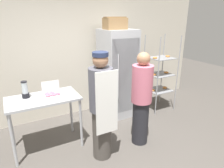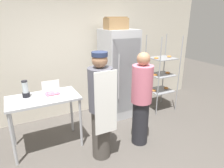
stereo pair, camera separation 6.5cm
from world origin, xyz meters
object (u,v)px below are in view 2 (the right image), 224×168
baking_rack (161,74)px  blender_pitcher (25,90)px  refrigerator (118,74)px  person_customer (141,99)px  person_baker (101,106)px  donut_box (52,94)px  cardboard_storage_box (116,23)px

baking_rack → blender_pitcher: baking_rack is taller
refrigerator → baking_rack: refrigerator is taller
baking_rack → blender_pitcher: (-2.92, -0.15, 0.18)m
person_customer → refrigerator: bearing=80.2°
refrigerator → person_baker: refrigerator is taller
baking_rack → person_baker: size_ratio=1.04×
baking_rack → donut_box: 2.57m
baking_rack → person_customer: bearing=-142.7°
baking_rack → person_customer: (-1.22, -0.92, -0.03)m
baking_rack → person_customer: baking_rack is taller
cardboard_storage_box → person_baker: (-0.87, -1.15, -1.13)m
refrigerator → donut_box: bearing=-159.4°
refrigerator → person_baker: bearing=-129.0°
donut_box → blender_pitcher: 0.43m
refrigerator → person_customer: (-0.20, -1.15, -0.12)m
donut_box → person_baker: 0.84m
cardboard_storage_box → person_customer: 1.63m
refrigerator → person_customer: 1.18m
baking_rack → refrigerator: bearing=167.4°
person_baker → cardboard_storage_box: bearing=52.9°
refrigerator → person_baker: 1.51m
donut_box → cardboard_storage_box: (1.45, 0.55, 1.04)m
donut_box → person_customer: (1.33, -0.58, -0.13)m
refrigerator → cardboard_storage_box: (-0.08, -0.03, 1.06)m
baking_rack → cardboard_storage_box: cardboard_storage_box is taller
cardboard_storage_box → person_customer: size_ratio=0.27×
blender_pitcher → person_baker: 1.25m
baking_rack → donut_box: bearing=-172.2°
blender_pitcher → donut_box: bearing=-27.4°
blender_pitcher → cardboard_storage_box: cardboard_storage_box is taller
refrigerator → donut_box: refrigerator is taller
person_baker → person_customer: bearing=1.9°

